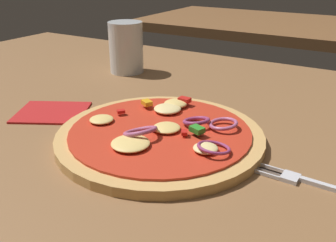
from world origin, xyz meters
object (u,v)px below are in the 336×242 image
beer_glass (126,48)px  napkin (54,111)px  pizza (161,134)px  fork (325,188)px

beer_glass → napkin: 0.25m
pizza → napkin: bearing=-178.9°
fork → napkin: fork is taller
fork → napkin: bearing=179.1°
fork → beer_glass: 0.50m
pizza → beer_glass: size_ratio=2.62×
pizza → beer_glass: (-0.23, 0.23, 0.04)m
pizza → beer_glass: 0.33m
fork → napkin: 0.40m
pizza → napkin: 0.19m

